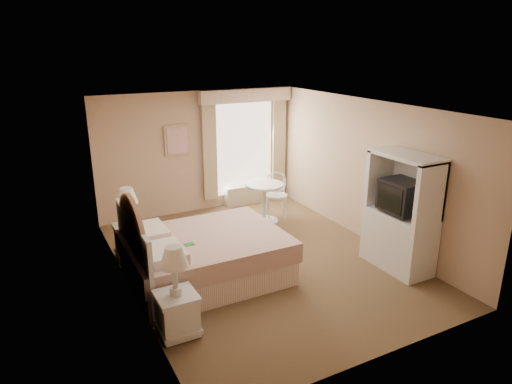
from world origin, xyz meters
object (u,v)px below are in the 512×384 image
round_table (264,196)px  cafe_chair (276,191)px  nightstand_far (130,232)px  bed (199,256)px  nightstand_near (177,303)px  armoire (400,222)px

round_table → cafe_chair: bearing=24.1°
nightstand_far → cafe_chair: (3.08, 0.52, 0.08)m
bed → cafe_chair: (2.35, 1.77, 0.15)m
bed → cafe_chair: 2.95m
nightstand_near → cafe_chair: bearing=43.6°
nightstand_far → cafe_chair: nightstand_far is taller
round_table → cafe_chair: size_ratio=0.86×
armoire → cafe_chair: bearing=101.4°
bed → armoire: bearing=-20.0°
nightstand_near → round_table: bearing=45.5°
nightstand_near → armoire: armoire is taller
armoire → nightstand_far: bearing=147.6°
nightstand_far → nightstand_near: bearing=-90.0°
round_table → nightstand_near: bearing=-134.5°
nightstand_far → armoire: 4.34m
nightstand_far → round_table: size_ratio=1.50×
nightstand_far → cafe_chair: size_ratio=1.29×
nightstand_far → cafe_chair: 3.13m
nightstand_far → cafe_chair: bearing=9.6°
bed → round_table: bearing=39.0°
round_table → armoire: bearing=-70.7°
armoire → nightstand_near: bearing=-178.5°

